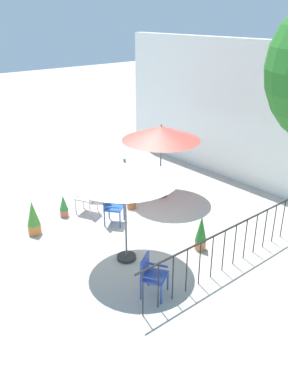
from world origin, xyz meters
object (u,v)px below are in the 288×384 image
patio_umbrella_1 (125,172)px  potted_plant_0 (131,197)px  cafe_table_0 (106,170)px  patio_chair_0 (111,204)px  potted_plant_2 (201,233)px  patio_chair_2 (89,196)px  potted_plant_3 (64,206)px  patio_umbrella_0 (161,134)px  potted_plant_1 (33,218)px  patio_chair_3 (98,182)px  patio_chair_1 (151,273)px

patio_umbrella_1 → potted_plant_0: bearing=139.3°
cafe_table_0 → patio_chair_0: bearing=-31.9°
patio_umbrella_1 → patio_chair_0: (-1.62, 0.74, -1.60)m
cafe_table_0 → potted_plant_2: size_ratio=0.92×
patio_chair_2 → potted_plant_3: bearing=-112.3°
patio_umbrella_1 → potted_plant_2: patio_umbrella_1 is taller
patio_umbrella_0 → potted_plant_3: 3.45m
potted_plant_0 → potted_plant_2: size_ratio=0.79×
cafe_table_0 → potted_plant_1: potted_plant_1 is taller
patio_umbrella_0 → patio_chair_2: patio_umbrella_0 is taller
patio_chair_2 → patio_chair_3: patio_chair_3 is taller
patio_chair_1 → patio_chair_3: size_ratio=0.88×
patio_chair_1 → potted_plant_1: 3.75m
patio_umbrella_0 → patio_chair_3: patio_umbrella_0 is taller
potted_plant_2 → potted_plant_3: 3.91m
patio_umbrella_1 → patio_chair_3: (-3.10, 1.33, -1.61)m
patio_umbrella_0 → potted_plant_1: patio_umbrella_0 is taller
patio_chair_0 → potted_plant_2: size_ratio=1.08×
cafe_table_0 → patio_chair_3: size_ratio=0.86×
cafe_table_0 → patio_chair_3: (0.69, -0.76, 0.01)m
patio_chair_0 → potted_plant_2: patio_chair_0 is taller
potted_plant_1 → potted_plant_0: bearing=81.4°
potted_plant_2 → potted_plant_1: bearing=-139.8°
potted_plant_0 → potted_plant_1: (-0.42, -2.79, 0.09)m
patio_umbrella_0 → potted_plant_1: (-0.30, -4.01, -1.51)m
patio_chair_2 → patio_chair_3: 0.95m
potted_plant_0 → potted_plant_3: size_ratio=1.10×
patio_umbrella_0 → potted_plant_0: size_ratio=3.33×
patio_umbrella_1 → patio_chair_2: (-2.49, 0.60, -1.63)m
patio_chair_0 → patio_umbrella_0: bearing=102.2°
patio_chair_0 → potted_plant_0: size_ratio=1.37×
cafe_table_0 → patio_chair_1: size_ratio=0.97×
patio_chair_0 → potted_plant_3: (-1.13, -0.78, -0.23)m
patio_chair_0 → potted_plant_0: patio_chair_0 is taller
potted_plant_2 → potted_plant_3: potted_plant_2 is taller
potted_plant_0 → potted_plant_2: bearing=-2.0°
patio_umbrella_1 → potted_plant_1: patio_umbrella_1 is taller
patio_chair_0 → potted_plant_0: 1.03m
patio_umbrella_1 → patio_chair_3: size_ratio=2.58×
patio_chair_3 → cafe_table_0: bearing=132.4°
cafe_table_0 → potted_plant_3: bearing=-64.1°
patio_umbrella_0 → patio_chair_1: size_ratio=2.77×
patio_umbrella_0 → patio_chair_1: bearing=-44.2°
patio_chair_3 → patio_umbrella_1: bearing=-23.2°
patio_umbrella_1 → potted_plant_3: size_ratio=3.88×
patio_chair_1 → potted_plant_1: bearing=-169.0°
patio_chair_0 → potted_plant_2: (2.42, 0.86, -0.10)m
potted_plant_2 → patio_chair_0: bearing=-160.5°
cafe_table_0 → patio_chair_3: patio_chair_3 is taller
potted_plant_0 → potted_plant_2: potted_plant_2 is taller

